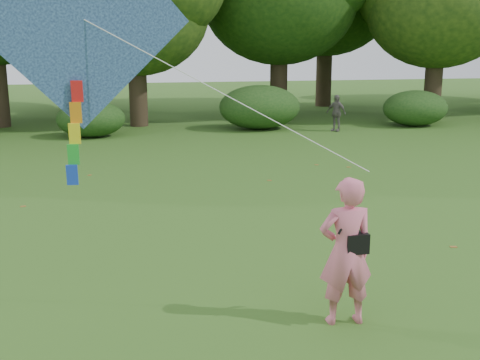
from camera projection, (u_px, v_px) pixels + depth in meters
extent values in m
plane|color=#265114|center=(365.00, 315.00, 8.17)|extent=(100.00, 100.00, 0.00)
imported|color=#E36B85|center=(346.00, 251.00, 7.75)|extent=(0.74, 0.51, 1.97)
imported|color=#68615C|center=(336.00, 113.00, 25.03)|extent=(0.86, 0.93, 1.53)
cube|color=black|center=(356.00, 243.00, 7.72)|extent=(0.30, 0.20, 0.26)
cylinder|color=black|center=(349.00, 215.00, 7.60)|extent=(0.33, 0.14, 0.47)
cube|color=#2835AF|center=(81.00, 18.00, 7.13)|extent=(2.65, 0.68, 2.70)
cube|color=black|center=(81.00, 18.00, 7.16)|extent=(0.28, 0.55, 2.45)
cylinder|color=white|center=(229.00, 97.00, 7.33)|extent=(3.43, 0.79, 1.87)
cube|color=red|center=(77.00, 91.00, 7.32)|extent=(0.14, 0.06, 0.26)
cube|color=orange|center=(76.00, 113.00, 7.37)|extent=(0.14, 0.06, 0.26)
cube|color=yellow|center=(75.00, 134.00, 7.43)|extent=(0.14, 0.06, 0.26)
cube|color=green|center=(73.00, 154.00, 7.48)|extent=(0.14, 0.06, 0.26)
cube|color=blue|center=(72.00, 175.00, 7.53)|extent=(0.14, 0.06, 0.26)
cylinder|color=#3A2D1E|center=(138.00, 90.00, 26.46)|extent=(0.80, 0.80, 3.15)
ellipsoid|color=#1E3F11|center=(135.00, 12.00, 25.72)|extent=(6.40, 6.40, 5.44)
cylinder|color=#3A2D1E|center=(279.00, 80.00, 29.76)|extent=(0.86, 0.86, 3.67)
cylinder|color=#3A2D1E|center=(433.00, 83.00, 28.85)|extent=(0.83, 0.83, 3.43)
ellipsoid|color=#1E3F11|center=(439.00, 6.00, 28.05)|extent=(6.80, 6.80, 5.78)
cylinder|color=#3A2D1E|center=(76.00, 78.00, 32.95)|extent=(0.84, 0.84, 3.50)
ellipsoid|color=#1E3F11|center=(72.00, 8.00, 32.13)|extent=(7.00, 7.00, 5.95)
cylinder|color=#3A2D1E|center=(324.00, 71.00, 34.83)|extent=(0.90, 0.90, 4.02)
ellipsoid|color=#264919|center=(91.00, 119.00, 23.48)|extent=(2.66, 2.09, 1.42)
ellipsoid|color=#264919|center=(260.00, 107.00, 25.64)|extent=(3.50, 2.75, 1.88)
ellipsoid|color=#264919|center=(415.00, 108.00, 26.64)|extent=(2.94, 2.31, 1.58)
cube|color=brown|center=(454.00, 247.00, 10.88)|extent=(0.13, 0.10, 0.01)
cube|color=brown|center=(316.00, 165.00, 18.20)|extent=(0.14, 0.13, 0.01)
cube|color=brown|center=(90.00, 175.00, 16.78)|extent=(0.13, 0.14, 0.01)
cube|color=brown|center=(349.00, 167.00, 17.87)|extent=(0.13, 0.09, 0.01)
cube|color=brown|center=(23.00, 206.00, 13.58)|extent=(0.14, 0.11, 0.01)
cube|color=brown|center=(269.00, 180.00, 16.14)|extent=(0.13, 0.10, 0.01)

